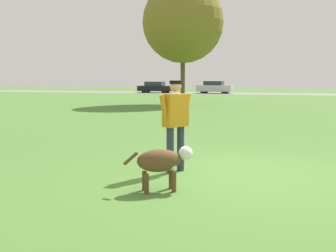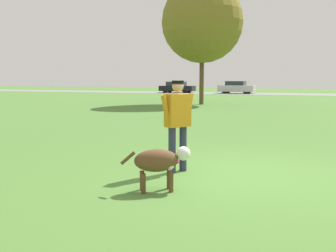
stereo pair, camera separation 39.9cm
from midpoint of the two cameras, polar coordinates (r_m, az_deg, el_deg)
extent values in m
plane|color=#4C7A33|center=(6.99, 8.40, -6.93)|extent=(120.00, 120.00, 0.00)
cube|color=gray|center=(43.28, 15.49, 4.50)|extent=(120.00, 6.00, 0.01)
cylinder|color=#2D334C|center=(7.09, 0.23, -3.28)|extent=(0.18, 0.18, 0.81)
cylinder|color=#2D334C|center=(6.94, -1.34, -3.51)|extent=(0.18, 0.18, 0.81)
cube|color=#C68419|center=(6.92, -0.55, 2.28)|extent=(0.43, 0.49, 0.58)
cylinder|color=#C68419|center=(7.08, 1.03, 2.39)|extent=(0.19, 0.22, 0.58)
cylinder|color=#C68419|center=(6.77, -2.20, 2.17)|extent=(0.19, 0.22, 0.58)
sphere|color=tan|center=(6.90, -0.56, 5.80)|extent=(0.28, 0.28, 0.20)
cylinder|color=black|center=(6.90, -0.56, 6.39)|extent=(0.30, 0.30, 0.06)
ellipsoid|color=brown|center=(5.81, -3.29, -5.05)|extent=(0.74, 0.62, 0.34)
ellipsoid|color=white|center=(5.85, -1.52, -5.53)|extent=(0.28, 0.30, 0.19)
sphere|color=white|center=(5.87, 0.61, -3.99)|extent=(0.29, 0.29, 0.21)
cylinder|color=brown|center=(6.01, -1.48, -7.72)|extent=(0.10, 0.10, 0.29)
cylinder|color=brown|center=(5.83, -1.11, -8.17)|extent=(0.10, 0.10, 0.29)
cylinder|color=brown|center=(5.94, -5.39, -7.92)|extent=(0.10, 0.10, 0.29)
cylinder|color=brown|center=(5.76, -5.14, -8.38)|extent=(0.10, 0.10, 0.29)
cylinder|color=brown|center=(5.74, -7.43, -4.72)|extent=(0.22, 0.15, 0.20)
cylinder|color=#E52366|center=(7.92, -0.51, -5.14)|extent=(0.24, 0.24, 0.02)
torus|color=#E52366|center=(7.92, -0.51, -5.14)|extent=(0.24, 0.24, 0.02)
cylinder|color=brown|center=(25.28, 1.70, 6.85)|extent=(0.28, 0.28, 3.25)
sphere|color=olive|center=(25.53, 1.72, 14.83)|extent=(5.11, 5.11, 5.11)
cube|color=black|center=(45.44, -2.03, 5.48)|extent=(3.98, 1.95, 0.59)
cube|color=#232D38|center=(45.46, -2.18, 6.16)|extent=(2.09, 1.64, 0.48)
cylinder|color=black|center=(45.88, -0.32, 5.24)|extent=(0.61, 0.22, 0.61)
cylinder|color=black|center=(44.35, -0.87, 5.19)|extent=(0.61, 0.22, 0.61)
cylinder|color=black|center=(46.56, -3.14, 5.26)|extent=(0.61, 0.22, 0.61)
cylinder|color=black|center=(45.05, -3.77, 5.20)|extent=(0.61, 0.22, 0.61)
cube|color=#B7B7BC|center=(43.95, 6.55, 5.46)|extent=(3.97, 1.97, 0.69)
cube|color=#232D38|center=(43.96, 6.41, 6.21)|extent=(2.09, 1.64, 0.45)
cylinder|color=black|center=(44.48, 8.25, 5.13)|extent=(0.63, 0.23, 0.62)
cylinder|color=black|center=(42.94, 7.85, 5.07)|extent=(0.63, 0.23, 0.62)
cylinder|color=black|center=(44.99, 5.31, 5.19)|extent=(0.63, 0.23, 0.62)
cylinder|color=black|center=(43.46, 4.81, 5.13)|extent=(0.63, 0.23, 0.62)
camera|label=1|loc=(0.20, -91.80, -0.22)|focal=42.00mm
camera|label=2|loc=(0.20, 88.20, 0.22)|focal=42.00mm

